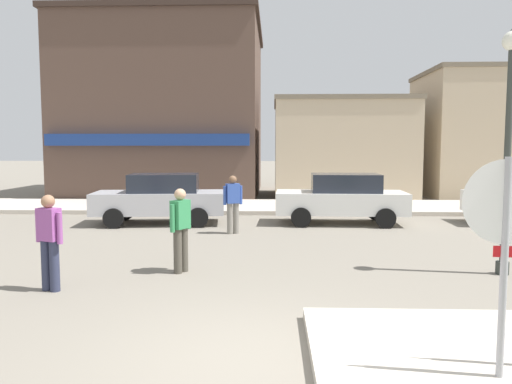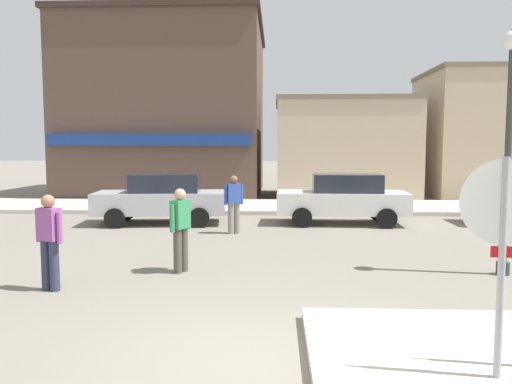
% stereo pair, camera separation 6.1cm
% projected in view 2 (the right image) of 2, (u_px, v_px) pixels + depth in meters
% --- Properties ---
extents(ground_plane, '(160.00, 160.00, 0.00)m').
position_uv_depth(ground_plane, '(253.00, 362.00, 5.55)').
color(ground_plane, gray).
extents(kerb_far, '(80.00, 4.00, 0.15)m').
position_uv_depth(kerb_far, '(270.00, 207.00, 19.44)').
color(kerb_far, beige).
rests_on(kerb_far, ground).
extents(stop_sign, '(0.82, 0.09, 2.30)m').
position_uv_depth(stop_sign, '(502.00, 239.00, 4.75)').
color(stop_sign, '#9E9EA3').
rests_on(stop_sign, ground).
extents(lamp_post, '(0.36, 0.36, 4.54)m').
position_uv_depth(lamp_post, '(510.00, 116.00, 9.11)').
color(lamp_post, '#333833').
rests_on(lamp_post, ground).
extents(parked_car_nearest, '(4.15, 2.18, 1.56)m').
position_uv_depth(parked_car_nearest, '(162.00, 198.00, 15.54)').
color(parked_car_nearest, '#B7B7BC').
rests_on(parked_car_nearest, ground).
extents(parked_car_second, '(4.06, 1.98, 1.56)m').
position_uv_depth(parked_car_second, '(343.00, 198.00, 15.53)').
color(parked_car_second, white).
rests_on(parked_car_second, ground).
extents(pedestrian_crossing_near, '(0.37, 0.52, 1.61)m').
position_uv_depth(pedestrian_crossing_near, '(180.00, 227.00, 9.48)').
color(pedestrian_crossing_near, '#4C473D').
rests_on(pedestrian_crossing_near, ground).
extents(pedestrian_crossing_far, '(0.55, 0.33, 1.61)m').
position_uv_depth(pedestrian_crossing_far, '(49.00, 239.00, 8.27)').
color(pedestrian_crossing_far, '#2D334C').
rests_on(pedestrian_crossing_far, ground).
extents(pedestrian_kerb_side, '(0.54, 0.34, 1.61)m').
position_uv_depth(pedestrian_kerb_side, '(234.00, 202.00, 13.74)').
color(pedestrian_kerb_side, gray).
rests_on(pedestrian_kerb_side, ground).
extents(building_corner_shop, '(9.48, 9.51, 8.52)m').
position_uv_depth(building_corner_shop, '(171.00, 111.00, 25.75)').
color(building_corner_shop, brown).
rests_on(building_corner_shop, ground).
extents(building_storefront_left_near, '(6.36, 5.79, 4.61)m').
position_uv_depth(building_storefront_left_near, '(342.00, 149.00, 23.90)').
color(building_storefront_left_near, tan).
rests_on(building_storefront_left_near, ground).
extents(building_storefront_left_mid, '(6.89, 5.43, 6.02)m').
position_uv_depth(building_storefront_left_mid, '(496.00, 134.00, 24.08)').
color(building_storefront_left_mid, tan).
rests_on(building_storefront_left_mid, ground).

